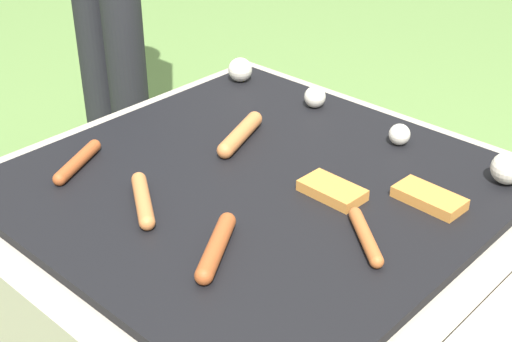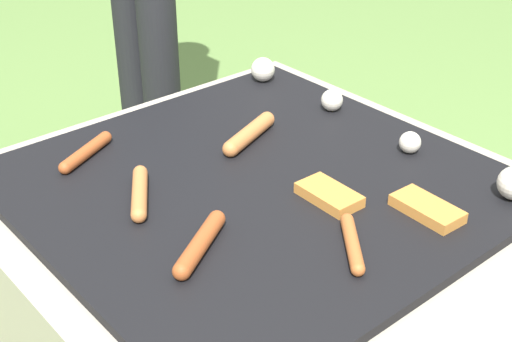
# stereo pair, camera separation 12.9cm
# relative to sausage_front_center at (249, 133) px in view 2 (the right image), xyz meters

# --- Properties ---
(grill) EXTENTS (0.91, 0.91, 0.44)m
(grill) POSITION_rel_sausage_front_center_xyz_m (0.13, -0.09, -0.24)
(grill) COLOR #A89E8C
(grill) RESTS_ON ground_plane
(sausage_back_center) EXTENTS (0.10, 0.15, 0.03)m
(sausage_back_center) POSITION_rel_sausage_front_center_xyz_m (0.24, -0.30, -0.00)
(sausage_back_center) COLOR #A34C23
(sausage_back_center) RESTS_ON grill
(sausage_back_right) EXTENTS (0.14, 0.10, 0.03)m
(sausage_back_right) POSITION_rel_sausage_front_center_xyz_m (0.05, -0.29, -0.00)
(sausage_back_right) COLOR #C6753D
(sausage_back_right) RESTS_ON grill
(sausage_front_right) EXTENTS (0.12, 0.11, 0.02)m
(sausage_front_right) POSITION_rel_sausage_front_center_xyz_m (0.39, -0.11, -0.00)
(sausage_front_right) COLOR #B7602D
(sausage_front_right) RESTS_ON grill
(sausage_front_left) EXTENTS (0.08, 0.14, 0.02)m
(sausage_front_left) POSITION_rel_sausage_front_center_xyz_m (-0.15, -0.28, -0.00)
(sausage_front_left) COLOR #A34C23
(sausage_front_left) RESTS_ON grill
(sausage_front_center) EXTENTS (0.08, 0.17, 0.03)m
(sausage_front_center) POSITION_rel_sausage_front_center_xyz_m (0.00, 0.00, 0.00)
(sausage_front_center) COLOR #C6753D
(sausage_front_center) RESTS_ON grill
(bread_slice_center) EXTENTS (0.12, 0.07, 0.02)m
(bread_slice_center) POSITION_rel_sausage_front_center_xyz_m (0.40, 0.06, -0.01)
(bread_slice_center) COLOR #D18438
(bread_slice_center) RESTS_ON grill
(bread_slice_left) EXTENTS (0.12, 0.07, 0.02)m
(bread_slice_left) POSITION_rel_sausage_front_center_xyz_m (0.26, -0.04, -0.01)
(bread_slice_left) COLOR #D18438
(bread_slice_left) RESTS_ON grill
(mushroom_row) EXTENTS (0.74, 0.07, 0.06)m
(mushroom_row) POSITION_rel_sausage_front_center_xyz_m (0.13, 0.22, 0.01)
(mushroom_row) COLOR silver
(mushroom_row) RESTS_ON grill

